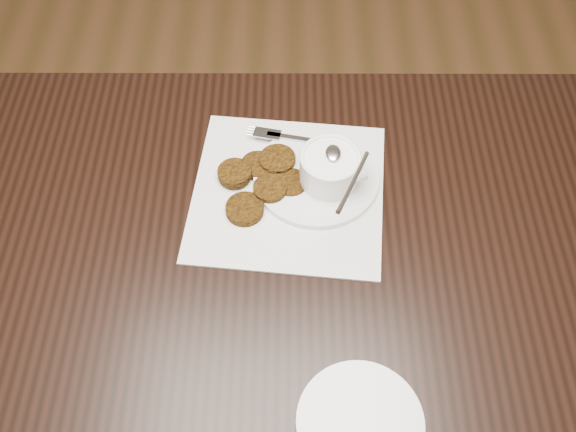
# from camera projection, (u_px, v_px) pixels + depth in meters

# --- Properties ---
(table) EXTENTS (1.30, 0.84, 0.75)m
(table) POSITION_uv_depth(u_px,v_px,m) (249.00, 349.00, 1.34)
(table) COLOR black
(table) RESTS_ON floor
(napkin) EXTENTS (0.35, 0.35, 0.00)m
(napkin) POSITION_uv_depth(u_px,v_px,m) (288.00, 192.00, 1.11)
(napkin) COLOR white
(napkin) RESTS_ON table
(sauce_ramekin) EXTENTS (0.17, 0.17, 0.14)m
(sauce_ramekin) POSITION_uv_depth(u_px,v_px,m) (331.00, 156.00, 1.06)
(sauce_ramekin) COLOR white
(sauce_ramekin) RESTS_ON napkin
(patty_cluster) EXTENTS (0.27, 0.27, 0.02)m
(patty_cluster) POSITION_uv_depth(u_px,v_px,m) (262.00, 181.00, 1.10)
(patty_cluster) COLOR #653E0D
(patty_cluster) RESTS_ON napkin
(plate_with_patty) EXTENTS (0.26, 0.26, 0.03)m
(plate_with_patty) POSITION_uv_depth(u_px,v_px,m) (316.00, 174.00, 1.11)
(plate_with_patty) COLOR white
(plate_with_patty) RESTS_ON table
(plate_empty) EXTENTS (0.22, 0.22, 0.01)m
(plate_empty) POSITION_uv_depth(u_px,v_px,m) (360.00, 423.00, 0.88)
(plate_empty) COLOR white
(plate_empty) RESTS_ON table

